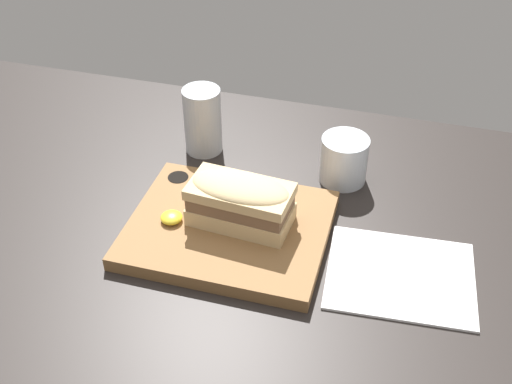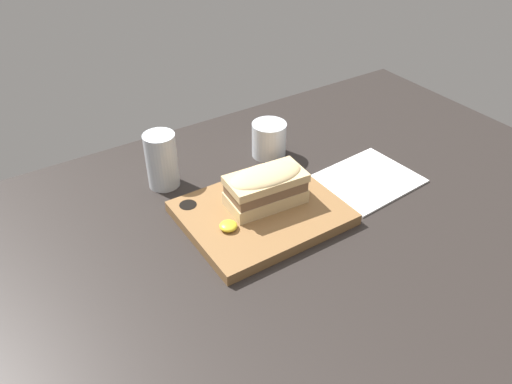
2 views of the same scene
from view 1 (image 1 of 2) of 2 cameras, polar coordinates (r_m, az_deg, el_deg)
name	(u,v)px [view 1 (image 1 of 2)]	position (r cm, az deg, el deg)	size (l,w,h in cm)	color
dining_table	(208,264)	(91.30, -4.26, -6.42)	(143.70, 90.53, 2.00)	#282321
serving_board	(228,229)	(93.52, -2.49, -3.26)	(28.50, 23.33, 2.20)	olive
sandwich	(240,200)	(90.58, -1.40, -0.71)	(15.10, 8.57, 7.31)	#DBBC84
mustard_dollop	(171,217)	(93.49, -7.52, -2.26)	(3.19, 3.19, 1.28)	yellow
water_glass	(203,124)	(108.97, -4.74, 6.01)	(6.34, 6.34, 11.56)	silver
wine_glass	(344,161)	(103.27, 7.80, 2.75)	(7.59, 7.59, 7.69)	silver
napkin	(400,275)	(90.03, 12.72, -7.23)	(20.84, 17.46, 0.40)	white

